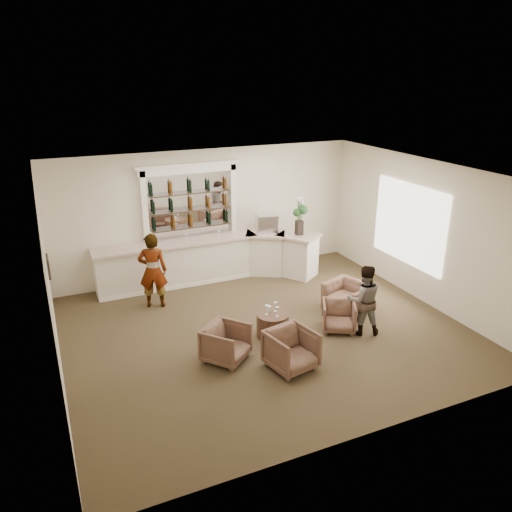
# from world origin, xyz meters

# --- Properties ---
(ground) EXTENTS (8.00, 8.00, 0.00)m
(ground) POSITION_xyz_m (0.00, 0.00, 0.00)
(ground) COLOR #4F3F27
(ground) RESTS_ON ground
(room_shell) EXTENTS (8.04, 7.02, 3.32)m
(room_shell) POSITION_xyz_m (0.16, 0.71, 2.34)
(room_shell) COLOR beige
(room_shell) RESTS_ON ground
(bar_counter) EXTENTS (5.72, 1.80, 1.14)m
(bar_counter) POSITION_xyz_m (-0.16, 3.00, 0.57)
(bar_counter) COLOR white
(bar_counter) RESTS_ON ground
(back_bar_alcove) EXTENTS (2.64, 0.25, 3.00)m
(back_bar_alcove) POSITION_xyz_m (-0.50, 3.41, 2.03)
(back_bar_alcove) COLOR white
(back_bar_alcove) RESTS_ON ground
(cocktail_table) EXTENTS (0.66, 0.66, 0.50)m
(cocktail_table) POSITION_xyz_m (0.04, -0.26, 0.25)
(cocktail_table) COLOR #503322
(cocktail_table) RESTS_ON ground
(sommelier) EXTENTS (0.74, 0.61, 1.76)m
(sommelier) POSITION_xyz_m (-1.83, 2.09, 0.88)
(sommelier) COLOR gray
(sommelier) RESTS_ON ground
(guest) EXTENTS (0.88, 0.79, 1.49)m
(guest) POSITION_xyz_m (1.79, -0.88, 0.75)
(guest) COLOR gray
(guest) RESTS_ON ground
(armchair_left) EXTENTS (1.06, 1.07, 0.70)m
(armchair_left) POSITION_xyz_m (-1.15, -0.72, 0.35)
(armchair_left) COLOR brown
(armchair_left) RESTS_ON ground
(armchair_center) EXTENTS (0.94, 0.96, 0.74)m
(armchair_center) POSITION_xyz_m (-0.16, -1.45, 0.37)
(armchair_center) COLOR brown
(armchair_center) RESTS_ON ground
(armchair_right) EXTENTS (0.91, 0.92, 0.62)m
(armchair_right) POSITION_xyz_m (1.42, -0.58, 0.31)
(armchair_right) COLOR brown
(armchair_right) RESTS_ON ground
(armchair_far) EXTENTS (1.11, 1.18, 0.62)m
(armchair_far) POSITION_xyz_m (2.14, 0.15, 0.31)
(armchair_far) COLOR brown
(armchair_far) RESTS_ON ground
(espresso_machine) EXTENTS (0.61, 0.55, 0.46)m
(espresso_machine) POSITION_xyz_m (1.40, 2.95, 1.37)
(espresso_machine) COLOR silver
(espresso_machine) RESTS_ON bar_counter
(flower_vase) EXTENTS (0.26, 0.26, 1.00)m
(flower_vase) POSITION_xyz_m (2.05, 2.37, 1.70)
(flower_vase) COLOR black
(flower_vase) RESTS_ON bar_counter
(wine_glass_bar_left) EXTENTS (0.07, 0.07, 0.21)m
(wine_glass_bar_left) POSITION_xyz_m (0.07, 2.94, 1.25)
(wine_glass_bar_left) COLOR white
(wine_glass_bar_left) RESTS_ON bar_counter
(wine_glass_bar_right) EXTENTS (0.07, 0.07, 0.21)m
(wine_glass_bar_right) POSITION_xyz_m (-0.75, 3.00, 1.25)
(wine_glass_bar_right) COLOR white
(wine_glass_bar_right) RESTS_ON bar_counter
(wine_glass_tbl_a) EXTENTS (0.07, 0.07, 0.21)m
(wine_glass_tbl_a) POSITION_xyz_m (-0.08, -0.23, 0.60)
(wine_glass_tbl_a) COLOR white
(wine_glass_tbl_a) RESTS_ON cocktail_table
(wine_glass_tbl_b) EXTENTS (0.07, 0.07, 0.21)m
(wine_glass_tbl_b) POSITION_xyz_m (0.14, -0.18, 0.60)
(wine_glass_tbl_b) COLOR white
(wine_glass_tbl_b) RESTS_ON cocktail_table
(wine_glass_tbl_c) EXTENTS (0.07, 0.07, 0.21)m
(wine_glass_tbl_c) POSITION_xyz_m (0.08, -0.39, 0.60)
(wine_glass_tbl_c) COLOR white
(wine_glass_tbl_c) RESTS_ON cocktail_table
(napkin_holder) EXTENTS (0.08, 0.08, 0.12)m
(napkin_holder) POSITION_xyz_m (0.02, -0.12, 0.56)
(napkin_holder) COLOR white
(napkin_holder) RESTS_ON cocktail_table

